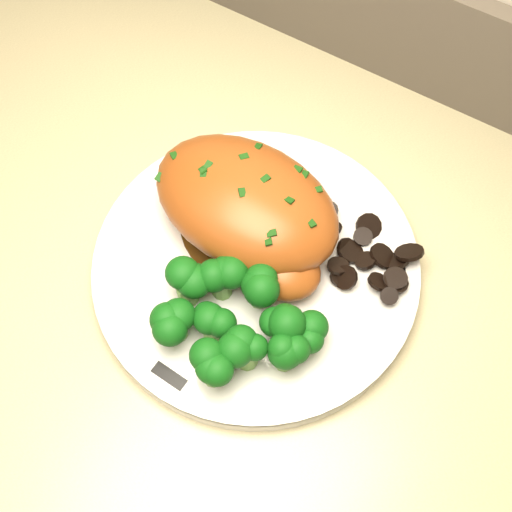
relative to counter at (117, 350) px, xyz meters
The scene contains 9 objects.
counter is the anchor object (origin of this frame).
plate 0.52m from the counter, 10.42° to the left, with size 0.28×0.28×0.02m, color silver.
rim_accent_0 0.59m from the counter, 16.51° to the left, with size 0.03×0.01×0.00m, color black.
rim_accent_1 0.50m from the counter, 40.12° to the left, with size 0.03×0.01×0.00m, color black.
rim_accent_2 0.53m from the counter, 19.38° to the right, with size 0.03×0.01×0.00m, color black.
gravy_pool 0.52m from the counter, 19.04° to the left, with size 0.12×0.12×0.00m, color #351F09.
chicken_breast 0.55m from the counter, 17.71° to the left, with size 0.18×0.12×0.07m.
mushroom_pile 0.57m from the counter, 16.36° to the left, with size 0.09×0.07×0.03m.
broccoli_florets 0.56m from the counter, ahead, with size 0.13×0.10×0.04m.
Camera 1 is at (0.56, 1.50, 1.42)m, focal length 45.00 mm.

